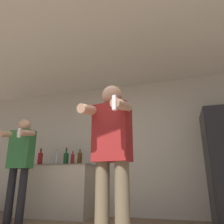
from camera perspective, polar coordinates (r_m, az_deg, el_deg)
wall_back at (r=4.37m, az=2.06°, el=-8.91°), size 7.00×0.06×2.55m
ceiling_slab at (r=3.58m, az=-4.13°, el=15.59°), size 7.00×3.24×0.05m
counter at (r=4.43m, az=-14.03°, el=-19.21°), size 1.38×0.67×0.91m
bottle_clear_vodka at (r=4.23m, az=-10.27°, el=-12.04°), size 0.07×0.07×0.26m
bottle_amber_bourbon at (r=4.29m, az=-11.94°, el=-11.79°), size 0.10×0.10×0.32m
bottle_green_wine at (r=4.17m, az=-8.44°, el=-11.84°), size 0.09×0.09×0.30m
bottle_brown_liquor at (r=4.39m, az=-14.30°, el=-11.79°), size 0.06×0.06×0.29m
bottle_short_whiskey at (r=4.59m, az=-18.25°, el=-11.48°), size 0.09×0.09×0.33m
person_woman_foreground at (r=2.25m, az=-0.12°, el=-9.69°), size 0.51×0.50×1.63m
person_man_side at (r=3.88m, az=-22.90°, el=-11.02°), size 0.46×0.46×1.62m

